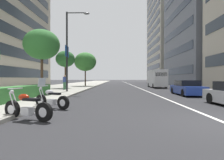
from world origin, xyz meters
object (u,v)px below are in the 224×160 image
(car_following_behind, at_px, (187,88))
(pedestrian_on_plaza, at_px, (65,82))
(street_tree_mid_sidewalk, at_px, (65,59))
(motorcycle_nearest_camera, at_px, (27,108))
(motorcycle_by_sign_pole, at_px, (51,99))
(street_tree_by_lamp_post, at_px, (42,45))
(street_lamp_with_banners, at_px, (70,44))
(delivery_van_ahead, at_px, (157,78))
(street_tree_far_plaza, at_px, (85,62))

(car_following_behind, height_order, pedestrian_on_plaza, pedestrian_on_plaza)
(street_tree_mid_sidewalk, bearing_deg, pedestrian_on_plaza, -165.60)
(motorcycle_nearest_camera, bearing_deg, street_tree_mid_sidewalk, -56.98)
(motorcycle_by_sign_pole, relative_size, street_tree_by_lamp_post, 0.34)
(pedestrian_on_plaza, bearing_deg, car_following_behind, 169.24)
(motorcycle_by_sign_pole, relative_size, street_lamp_with_banners, 0.24)
(pedestrian_on_plaza, bearing_deg, delivery_van_ahead, -134.70)
(motorcycle_by_sign_pole, xyz_separation_m, street_tree_mid_sidewalk, (16.44, 3.91, 3.72))
(street_lamp_with_banners, relative_size, pedestrian_on_plaza, 4.66)
(motorcycle_nearest_camera, relative_size, street_tree_by_lamp_post, 0.36)
(motorcycle_by_sign_pole, bearing_deg, street_tree_mid_sidewalk, -50.81)
(street_tree_far_plaza, bearing_deg, pedestrian_on_plaza, 176.61)
(motorcycle_nearest_camera, bearing_deg, motorcycle_by_sign_pole, -67.83)
(street_tree_by_lamp_post, xyz_separation_m, street_tree_far_plaza, (16.39, -1.09, 0.01))
(street_tree_by_lamp_post, bearing_deg, street_tree_mid_sidewalk, 2.98)
(street_tree_mid_sidewalk, distance_m, street_tree_far_plaza, 7.37)
(street_tree_mid_sidewalk, bearing_deg, car_following_behind, -124.46)
(motorcycle_nearest_camera, distance_m, street_tree_far_plaza, 26.53)
(motorcycle_by_sign_pole, xyz_separation_m, delivery_van_ahead, (20.79, -9.74, 1.06))
(street_tree_far_plaza, distance_m, pedestrian_on_plaza, 11.37)
(motorcycle_by_sign_pole, relative_size, delivery_van_ahead, 0.31)
(street_lamp_with_banners, relative_size, street_tree_mid_sidewalk, 1.57)
(street_lamp_with_banners, relative_size, street_tree_by_lamp_post, 1.43)
(delivery_van_ahead, distance_m, pedestrian_on_plaza, 15.02)
(motorcycle_nearest_camera, height_order, pedestrian_on_plaza, pedestrian_on_plaza)
(motorcycle_nearest_camera, distance_m, street_tree_mid_sidewalk, 19.69)
(street_tree_mid_sidewalk, bearing_deg, street_lamp_with_banners, -160.55)
(motorcycle_by_sign_pole, distance_m, street_tree_mid_sidewalk, 17.30)
(motorcycle_by_sign_pole, height_order, street_lamp_with_banners, street_lamp_with_banners)
(motorcycle_nearest_camera, relative_size, street_tree_far_plaza, 0.34)
(pedestrian_on_plaza, bearing_deg, street_tree_by_lamp_post, 98.52)
(car_following_behind, xyz_separation_m, pedestrian_on_plaza, (5.48, 12.35, 0.42))
(delivery_van_ahead, bearing_deg, street_tree_by_lamp_post, 136.14)
(motorcycle_nearest_camera, distance_m, motorcycle_by_sign_pole, 2.48)
(motorcycle_nearest_camera, height_order, delivery_van_ahead, delivery_van_ahead)
(street_lamp_with_banners, xyz_separation_m, street_tree_mid_sidewalk, (6.84, 2.41, -0.79))
(delivery_van_ahead, height_order, street_lamp_with_banners, street_lamp_with_banners)
(delivery_van_ahead, height_order, street_tree_by_lamp_post, street_tree_by_lamp_post)
(motorcycle_nearest_camera, xyz_separation_m, motorcycle_by_sign_pole, (2.48, 0.04, 0.02))
(street_tree_by_lamp_post, distance_m, pedestrian_on_plaza, 6.55)
(motorcycle_nearest_camera, bearing_deg, car_following_behind, -112.34)
(street_tree_by_lamp_post, bearing_deg, car_following_behind, -89.61)
(delivery_van_ahead, height_order, street_tree_far_plaza, street_tree_far_plaza)
(street_lamp_with_banners, height_order, street_tree_mid_sidewalk, street_lamp_with_banners)
(pedestrian_on_plaza, bearing_deg, street_lamp_with_banners, 128.01)
(street_tree_far_plaza, relative_size, pedestrian_on_plaza, 3.45)
(delivery_van_ahead, relative_size, pedestrian_on_plaza, 3.57)
(street_tree_far_plaza, height_order, pedestrian_on_plaza, street_tree_far_plaza)
(motorcycle_by_sign_pole, height_order, street_tree_mid_sidewalk, street_tree_mid_sidewalk)
(motorcycle_nearest_camera, relative_size, pedestrian_on_plaza, 1.17)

